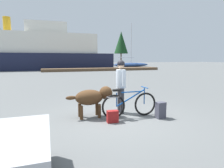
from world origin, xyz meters
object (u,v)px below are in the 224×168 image
at_px(bicycle, 129,104).
at_px(dog, 93,97).
at_px(handbag_pannier, 113,116).
at_px(person_cyclist, 121,81).
at_px(backpack, 161,110).
at_px(sailboat_moored, 131,64).
at_px(ferry_boat, 31,52).

relative_size(bicycle, dog, 1.25).
xyz_separation_m(dog, handbag_pannier, (0.41, -0.69, -0.46)).
relative_size(bicycle, person_cyclist, 1.03).
bearing_deg(bicycle, dog, 160.42).
xyz_separation_m(dog, backpack, (1.92, -0.79, -0.38)).
distance_m(handbag_pannier, sailboat_moored, 38.16).
bearing_deg(backpack, bicycle, 154.36).
height_order(dog, ferry_boat, ferry_boat).
xyz_separation_m(backpack, sailboat_moored, (14.74, 34.62, 0.25)).
bearing_deg(ferry_boat, sailboat_moored, 14.31).
relative_size(person_cyclist, backpack, 3.54).
bearing_deg(dog, handbag_pannier, -59.32).
xyz_separation_m(handbag_pannier, ferry_boat, (-4.05, 29.34, 2.69)).
distance_m(bicycle, ferry_boat, 29.51).
relative_size(person_cyclist, dog, 1.21).
relative_size(bicycle, backpack, 3.64).
distance_m(backpack, sailboat_moored, 37.63).
relative_size(backpack, handbag_pannier, 1.45).
relative_size(bicycle, handbag_pannier, 5.29).
bearing_deg(ferry_boat, backpack, -79.30).
height_order(dog, sailboat_moored, sailboat_moored).
bearing_deg(sailboat_moored, dog, -116.23).
bearing_deg(backpack, handbag_pannier, 176.16).
bearing_deg(ferry_boat, handbag_pannier, -82.14).
bearing_deg(dog, bicycle, -19.58).
xyz_separation_m(person_cyclist, sailboat_moored, (15.69, 33.70, -0.57)).
distance_m(dog, handbag_pannier, 0.92).
height_order(person_cyclist, sailboat_moored, sailboat_moored).
height_order(bicycle, sailboat_moored, sailboat_moored).
bearing_deg(handbag_pannier, sailboat_moored, 64.78).
bearing_deg(person_cyclist, ferry_boat, 99.20).
distance_m(backpack, ferry_boat, 30.08).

